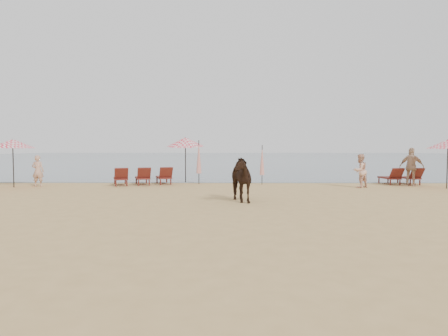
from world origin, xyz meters
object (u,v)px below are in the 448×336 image
object	(u,v)px
lounger_cluster_right	(401,177)
beachgoer_right_a	(360,171)
cow	(237,179)
beachgoer_right_b	(412,167)
umbrella_open_right	(448,144)
lounger_cluster_left	(143,177)
umbrella_closed_left	(262,160)
umbrella_closed_right	(199,157)
beachgoer_left	(38,171)
umbrella_open_left_b	(185,142)
umbrella_open_left_a	(13,144)

from	to	relation	value
lounger_cluster_right	beachgoer_right_a	distance (m)	3.16
cow	beachgoer_right_b	bearing A→B (deg)	14.77
umbrella_open_right	beachgoer_right_b	size ratio (longest dim) A/B	1.20
lounger_cluster_right	beachgoer_right_b	xyz separation A→B (m)	(0.18, -0.72, 0.55)
lounger_cluster_left	beachgoer_right_a	xyz separation A→B (m)	(10.95, -1.18, 0.39)
umbrella_closed_left	cow	world-z (taller)	umbrella_closed_left
umbrella_closed_left	beachgoer_right_b	world-z (taller)	umbrella_closed_left
umbrella_closed_right	beachgoer_right_b	bearing A→B (deg)	-5.08
cow	beachgoer_left	distance (m)	11.17
lounger_cluster_right	umbrella_open_left_b	size ratio (longest dim) A/B	0.70
lounger_cluster_left	umbrella_open_left_a	size ratio (longest dim) A/B	1.38
umbrella_open_left_a	beachgoer_right_a	bearing A→B (deg)	22.15
lounger_cluster_right	umbrella_open_left_a	bearing A→B (deg)	179.89
umbrella_open_left_b	cow	world-z (taller)	umbrella_open_left_b
beachgoer_right_a	beachgoer_right_b	world-z (taller)	beachgoer_right_b
beachgoer_right_a	umbrella_open_right	bearing A→B (deg)	144.02
umbrella_open_right	beachgoer_right_a	size ratio (longest dim) A/B	1.42
umbrella_closed_left	umbrella_closed_right	bearing A→B (deg)	175.58
lounger_cluster_right	umbrella_open_left_a	world-z (taller)	umbrella_open_left_a
beachgoer_left	lounger_cluster_left	bearing A→B (deg)	-173.33
lounger_cluster_left	beachgoer_left	xyz separation A→B (m)	(-5.10, -0.86, 0.35)
cow	beachgoer_left	world-z (taller)	cow
umbrella_closed_left	beachgoer_right_b	bearing A→B (deg)	-5.38
umbrella_closed_left	beachgoer_left	xyz separation A→B (m)	(-11.39, -1.22, -0.50)
lounger_cluster_right	beachgoer_right_b	distance (m)	0.93
umbrella_open_right	umbrella_closed_right	size ratio (longest dim) A/B	1.00
cow	umbrella_open_left_a	bearing A→B (deg)	139.23
umbrella_open_right	umbrella_open_left_b	bearing A→B (deg)	174.72
lounger_cluster_left	beachgoer_right_b	size ratio (longest dim) A/B	1.69
lounger_cluster_left	umbrella_open_left_a	distance (m)	6.48
umbrella_closed_left	umbrella_closed_right	distance (m)	3.40
umbrella_open_right	umbrella_closed_left	xyz separation A→B (m)	(-8.66, 1.96, -0.83)
lounger_cluster_left	umbrella_closed_right	world-z (taller)	umbrella_closed_right
umbrella_open_left_a	beachgoer_right_b	distance (m)	20.04
beachgoer_left	beachgoer_right_b	world-z (taller)	beachgoer_right_b
lounger_cluster_left	umbrella_open_left_b	world-z (taller)	umbrella_open_left_b
beachgoer_right_a	lounger_cluster_right	bearing A→B (deg)	179.61
umbrella_closed_left	umbrella_closed_right	size ratio (longest dim) A/B	0.89
cow	beachgoer_right_a	bearing A→B (deg)	21.00
umbrella_open_right	umbrella_closed_right	distance (m)	12.27
beachgoer_right_a	umbrella_open_left_b	bearing A→B (deg)	-47.79
umbrella_closed_right	umbrella_closed_left	bearing A→B (deg)	-4.42
umbrella_open_right	cow	world-z (taller)	umbrella_open_right
lounger_cluster_left	beachgoer_left	bearing A→B (deg)	170.65
lounger_cluster_left	beachgoer_right_b	bearing A→B (deg)	-20.42
umbrella_open_left_b	umbrella_open_right	world-z (taller)	umbrella_open_left_b
beachgoer_right_b	lounger_cluster_left	bearing A→B (deg)	35.51
umbrella_closed_left	beachgoer_right_b	size ratio (longest dim) A/B	1.07
lounger_cluster_right	cow	bearing A→B (deg)	-149.05
umbrella_open_left_b	beachgoer_right_a	world-z (taller)	umbrella_open_left_b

